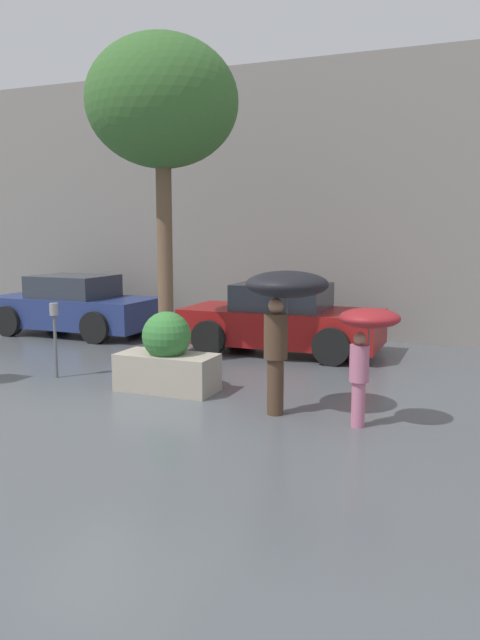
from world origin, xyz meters
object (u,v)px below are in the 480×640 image
(planter_box, at_px, (167,358))
(parking_meter, at_px, (55,324))
(parked_car_near, at_px, (282,320))
(street_tree, at_px, (162,105))
(person_child, at_px, (367,333))
(parked_car_far, at_px, (74,307))
(person_adult, at_px, (285,298))

(planter_box, bearing_deg, parking_meter, 178.72)
(planter_box, height_order, parked_car_near, parked_car_near)
(street_tree, relative_size, parking_meter, 4.57)
(person_child, distance_m, parked_car_far, 8.73)
(parking_meter, bearing_deg, person_adult, -7.71)
(person_adult, distance_m, parked_car_near, 4.30)
(parked_car_far, distance_m, parking_meter, 4.38)
(street_tree, bearing_deg, parked_car_far, 149.12)
(person_adult, xyz_separation_m, street_tree, (-2.87, 2.06, 2.94))
(person_adult, relative_size, parked_car_near, 0.49)
(person_adult, distance_m, person_child, 1.15)
(parked_car_far, bearing_deg, person_child, -119.18)
(person_adult, relative_size, person_child, 1.28)
(person_child, xyz_separation_m, street_tree, (-3.95, 2.20, 3.30))
(parked_car_near, bearing_deg, person_adult, -162.11)
(planter_box, xyz_separation_m, person_adult, (2.00, -0.51, 1.03))
(planter_box, distance_m, parked_car_near, 3.54)
(person_adult, relative_size, parked_car_far, 0.49)
(planter_box, relative_size, person_adult, 0.79)
(planter_box, distance_m, street_tree, 4.35)
(planter_box, xyz_separation_m, street_tree, (-0.87, 1.56, 3.97))
(parking_meter, bearing_deg, planter_box, -1.28)
(person_child, relative_size, parking_meter, 1.20)
(person_child, height_order, street_tree, street_tree)
(parked_car_far, bearing_deg, parking_meter, -146.19)
(parked_car_near, xyz_separation_m, street_tree, (-1.52, -1.92, 3.84))
(planter_box, xyz_separation_m, parking_meter, (-2.08, 0.05, 0.38))
(parked_car_far, bearing_deg, street_tree, -120.14)
(planter_box, distance_m, person_child, 3.22)
(parked_car_near, bearing_deg, parking_meter, 140.55)
(person_child, height_order, parked_car_near, person_child)
(street_tree, height_order, parking_meter, street_tree)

